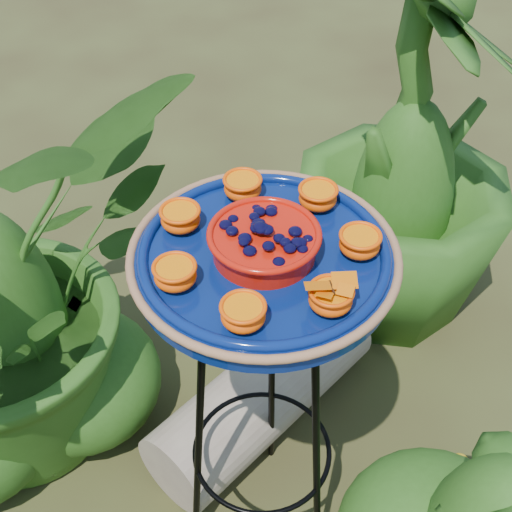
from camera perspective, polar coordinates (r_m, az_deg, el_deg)
name	(u,v)px	position (r m, az deg, el deg)	size (l,w,h in m)	color
tripod_stand	(263,390)	(1.45, 0.53, -10.68)	(0.41, 0.41, 0.85)	black
feeder_dish	(264,254)	(1.16, 0.65, 0.14)	(0.57, 0.57, 0.10)	#071956
driftwood_log	(262,393)	(1.94, 0.52, -10.94)	(0.22, 0.22, 0.67)	gray
shrub_back_right	(410,151)	(2.00, 12.21, 8.22)	(0.64, 0.64, 1.14)	#285316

